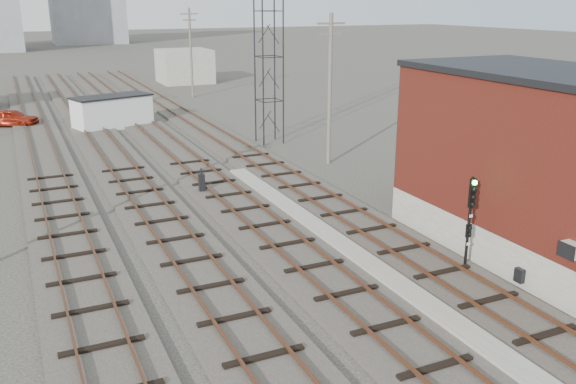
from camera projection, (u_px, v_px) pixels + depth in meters
ground at (127, 98)px, 63.01m from camera, size 320.00×320.00×0.00m
track_right at (212, 134)px, 45.76m from camera, size 3.20×90.00×0.39m
track_mid_right at (159, 139)px, 44.17m from camera, size 3.20×90.00×0.39m
track_mid_left at (103, 144)px, 42.58m from camera, size 3.20×90.00×0.39m
track_left at (41, 149)px, 40.99m from camera, size 3.20×90.00×0.39m
platform_curb at (363, 262)px, 23.27m from camera, size 0.90×28.00×0.26m
brick_building at (551, 166)px, 23.26m from camera, size 6.54×12.20×7.22m
lattice_tower at (269, 34)px, 41.26m from camera, size 1.60×1.60×15.00m
utility_pole_right_a at (330, 86)px, 36.40m from camera, size 1.80×0.24×9.00m
utility_pole_right_b at (191, 50)px, 62.42m from camera, size 1.80×0.24×9.00m
shed_right at (185, 66)px, 74.66m from camera, size 6.00×6.00×4.00m
signal_mast at (470, 218)px, 22.18m from camera, size 0.40×0.40×3.64m
switch_stand at (202, 183)px, 31.60m from camera, size 0.33×0.33×1.32m
site_trailer at (112, 112)px, 48.12m from camera, size 6.57×4.29×2.55m
car_red at (12, 118)px, 48.80m from camera, size 4.36×3.36×1.39m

